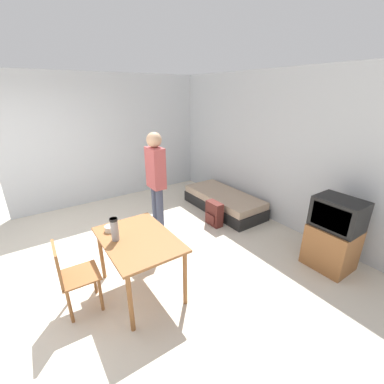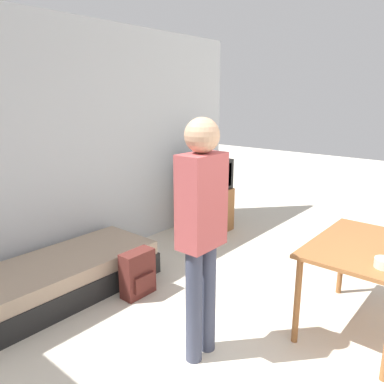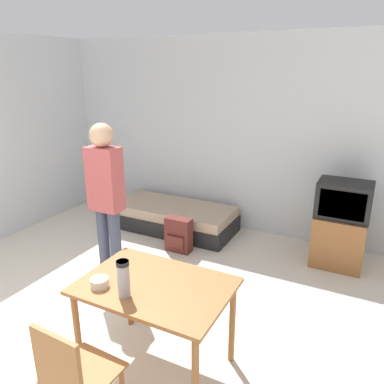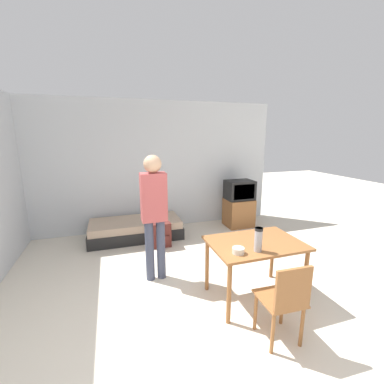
{
  "view_description": "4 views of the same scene",
  "coord_description": "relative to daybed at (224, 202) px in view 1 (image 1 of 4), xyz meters",
  "views": [
    {
      "loc": [
        3.34,
        -0.1,
        2.33
      ],
      "look_at": [
        0.35,
        1.95,
        0.91
      ],
      "focal_mm": 24.0,
      "sensor_mm": 36.0,
      "label": 1
    },
    {
      "loc": [
        -2.13,
        0.12,
        1.89
      ],
      "look_at": [
        0.34,
        2.2,
        1.06
      ],
      "focal_mm": 35.0,
      "sensor_mm": 36.0,
      "label": 2
    },
    {
      "loc": [
        2.2,
        -1.18,
        2.26
      ],
      "look_at": [
        0.46,
        2.24,
        0.99
      ],
      "focal_mm": 35.0,
      "sensor_mm": 36.0,
      "label": 3
    },
    {
      "loc": [
        -0.75,
        -1.68,
        2.03
      ],
      "look_at": [
        0.49,
        2.19,
        1.1
      ],
      "focal_mm": 24.0,
      "sensor_mm": 36.0,
      "label": 4
    }
  ],
  "objects": [
    {
      "name": "ground_plane",
      "position": [
        0.35,
        -3.23,
        -0.18
      ],
      "size": [
        20.0,
        20.0,
        0.0
      ],
      "primitive_type": "plane",
      "color": "beige"
    },
    {
      "name": "wall_back",
      "position": [
        0.35,
        0.51,
        1.17
      ],
      "size": [
        5.62,
        0.06,
        2.7
      ],
      "color": "silver",
      "rests_on": "ground_plane"
    },
    {
      "name": "wall_left",
      "position": [
        -1.99,
        -1.37,
        1.17
      ],
      "size": [
        0.06,
        4.71,
        2.7
      ],
      "color": "silver",
      "rests_on": "ground_plane"
    },
    {
      "name": "daybed",
      "position": [
        0.0,
        0.0,
        0.0
      ],
      "size": [
        1.79,
        0.8,
        0.36
      ],
      "color": "black",
      "rests_on": "ground_plane"
    },
    {
      "name": "tv",
      "position": [
        2.27,
        -0.0,
        0.32
      ],
      "size": [
        0.59,
        0.51,
        1.03
      ],
      "color": "brown",
      "rests_on": "ground_plane"
    },
    {
      "name": "dining_table",
      "position": [
        1.21,
        -2.39,
        0.47
      ],
      "size": [
        1.11,
        0.77,
        0.75
      ],
      "color": "brown",
      "rests_on": "ground_plane"
    },
    {
      "name": "wooden_chair",
      "position": [
        1.09,
        -3.14,
        0.31
      ],
      "size": [
        0.41,
        0.41,
        0.87
      ],
      "color": "brown",
      "rests_on": "ground_plane"
    },
    {
      "name": "person_standing",
      "position": [
        0.12,
        -1.59,
        0.86
      ],
      "size": [
        0.34,
        0.24,
        1.76
      ],
      "color": "#3D4256",
      "rests_on": "ground_plane"
    },
    {
      "name": "thermos_flask",
      "position": [
        1.1,
        -2.62,
        0.72
      ],
      "size": [
        0.09,
        0.09,
        0.27
      ],
      "color": "#99999E",
      "rests_on": "dining_table"
    },
    {
      "name": "mate_bowl",
      "position": [
        0.87,
        -2.6,
        0.6
      ],
      "size": [
        0.13,
        0.13,
        0.07
      ],
      "color": "beige",
      "rests_on": "dining_table"
    },
    {
      "name": "backpack",
      "position": [
        0.41,
        -0.58,
        0.04
      ],
      "size": [
        0.34,
        0.19,
        0.45
      ],
      "color": "#56231E",
      "rests_on": "ground_plane"
    }
  ]
}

